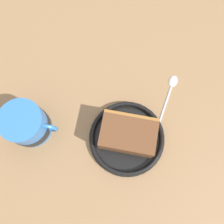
# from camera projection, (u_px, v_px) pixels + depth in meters

# --- Properties ---
(ground_plane) EXTENTS (1.30, 1.30, 0.04)m
(ground_plane) POSITION_uv_depth(u_px,v_px,m) (91.00, 114.00, 0.58)
(ground_plane) COLOR #936D47
(small_plate) EXTENTS (0.17, 0.17, 0.02)m
(small_plate) POSITION_uv_depth(u_px,v_px,m) (127.00, 138.00, 0.54)
(small_plate) COLOR black
(small_plate) RESTS_ON ground_plane
(cake_slice) EXTENTS (0.13, 0.11, 0.06)m
(cake_slice) POSITION_uv_depth(u_px,v_px,m) (128.00, 134.00, 0.51)
(cake_slice) COLOR #9E662D
(cake_slice) RESTS_ON small_plate
(tea_mug) EXTENTS (0.11, 0.09, 0.09)m
(tea_mug) POSITION_uv_depth(u_px,v_px,m) (28.00, 125.00, 0.51)
(tea_mug) COLOR #3372BF
(tea_mug) RESTS_ON ground_plane
(teaspoon) EXTENTS (0.04, 0.13, 0.01)m
(teaspoon) POSITION_uv_depth(u_px,v_px,m) (171.00, 89.00, 0.57)
(teaspoon) COLOR silver
(teaspoon) RESTS_ON ground_plane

